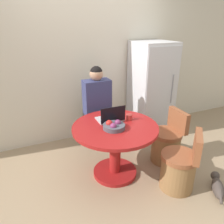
{
  "coord_description": "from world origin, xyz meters",
  "views": [
    {
      "loc": [
        -1.1,
        -2.09,
        1.93
      ],
      "look_at": [
        -0.08,
        0.22,
        0.87
      ],
      "focal_mm": 35.0,
      "sensor_mm": 36.0,
      "label": 1
    }
  ],
  "objects_px": {
    "chair_near_right_corner": "(179,169)",
    "cat": "(217,186)",
    "dining_table": "(115,142)",
    "chair_right_side": "(167,144)",
    "person_seated": "(96,105)",
    "laptop": "(111,118)",
    "fruit_bowl": "(114,126)",
    "refrigerator": "(151,90)"
  },
  "relations": [
    {
      "from": "chair_near_right_corner",
      "to": "fruit_bowl",
      "type": "xyz_separation_m",
      "value": [
        -0.65,
        0.5,
        0.48
      ]
    },
    {
      "from": "chair_right_side",
      "to": "laptop",
      "type": "relative_size",
      "value": 2.33
    },
    {
      "from": "chair_near_right_corner",
      "to": "fruit_bowl",
      "type": "bearing_deg",
      "value": -84.74
    },
    {
      "from": "refrigerator",
      "to": "chair_right_side",
      "type": "xyz_separation_m",
      "value": [
        -0.27,
        -0.9,
        -0.54
      ]
    },
    {
      "from": "fruit_bowl",
      "to": "laptop",
      "type": "bearing_deg",
      "value": 75.82
    },
    {
      "from": "chair_near_right_corner",
      "to": "fruit_bowl",
      "type": "height_order",
      "value": "fruit_bowl"
    },
    {
      "from": "chair_right_side",
      "to": "cat",
      "type": "xyz_separation_m",
      "value": [
        0.17,
        -0.8,
        -0.19
      ]
    },
    {
      "from": "refrigerator",
      "to": "chair_right_side",
      "type": "relative_size",
      "value": 2.1
    },
    {
      "from": "dining_table",
      "to": "chair_right_side",
      "type": "xyz_separation_m",
      "value": [
        0.82,
        -0.02,
        -0.22
      ]
    },
    {
      "from": "dining_table",
      "to": "chair_near_right_corner",
      "type": "xyz_separation_m",
      "value": [
        0.6,
        -0.56,
        -0.22
      ]
    },
    {
      "from": "refrigerator",
      "to": "fruit_bowl",
      "type": "xyz_separation_m",
      "value": [
        -1.14,
        -0.93,
        -0.05
      ]
    },
    {
      "from": "refrigerator",
      "to": "cat",
      "type": "distance_m",
      "value": 1.85
    },
    {
      "from": "person_seated",
      "to": "fruit_bowl",
      "type": "height_order",
      "value": "person_seated"
    },
    {
      "from": "laptop",
      "to": "cat",
      "type": "distance_m",
      "value": 1.55
    },
    {
      "from": "chair_right_side",
      "to": "chair_near_right_corner",
      "type": "relative_size",
      "value": 1.0
    },
    {
      "from": "dining_table",
      "to": "person_seated",
      "type": "xyz_separation_m",
      "value": [
        0.03,
        0.76,
        0.24
      ]
    },
    {
      "from": "person_seated",
      "to": "laptop",
      "type": "xyz_separation_m",
      "value": [
        -0.02,
        -0.6,
        0.04
      ]
    },
    {
      "from": "person_seated",
      "to": "laptop",
      "type": "bearing_deg",
      "value": 88.29
    },
    {
      "from": "person_seated",
      "to": "fruit_bowl",
      "type": "relative_size",
      "value": 4.98
    },
    {
      "from": "chair_near_right_corner",
      "to": "person_seated",
      "type": "bearing_deg",
      "value": -113.58
    },
    {
      "from": "laptop",
      "to": "cat",
      "type": "height_order",
      "value": "laptop"
    },
    {
      "from": "chair_right_side",
      "to": "cat",
      "type": "relative_size",
      "value": 1.91
    },
    {
      "from": "chair_near_right_corner",
      "to": "cat",
      "type": "relative_size",
      "value": 1.91
    },
    {
      "from": "laptop",
      "to": "fruit_bowl",
      "type": "relative_size",
      "value": 1.24
    },
    {
      "from": "person_seated",
      "to": "cat",
      "type": "height_order",
      "value": "person_seated"
    },
    {
      "from": "laptop",
      "to": "fruit_bowl",
      "type": "distance_m",
      "value": 0.23
    },
    {
      "from": "dining_table",
      "to": "chair_right_side",
      "type": "distance_m",
      "value": 0.85
    },
    {
      "from": "laptop",
      "to": "cat",
      "type": "xyz_separation_m",
      "value": [
        0.98,
        -0.99,
        -0.68
      ]
    },
    {
      "from": "refrigerator",
      "to": "cat",
      "type": "xyz_separation_m",
      "value": [
        -0.11,
        -1.7,
        -0.73
      ]
    },
    {
      "from": "laptop",
      "to": "fruit_bowl",
      "type": "height_order",
      "value": "laptop"
    },
    {
      "from": "chair_near_right_corner",
      "to": "laptop",
      "type": "height_order",
      "value": "laptop"
    },
    {
      "from": "chair_near_right_corner",
      "to": "fruit_bowl",
      "type": "relative_size",
      "value": 2.89
    },
    {
      "from": "chair_right_side",
      "to": "laptop",
      "type": "bearing_deg",
      "value": -101.45
    },
    {
      "from": "dining_table",
      "to": "laptop",
      "type": "distance_m",
      "value": 0.32
    },
    {
      "from": "laptop",
      "to": "refrigerator",
      "type": "bearing_deg",
      "value": -146.82
    },
    {
      "from": "chair_right_side",
      "to": "person_seated",
      "type": "distance_m",
      "value": 1.2
    },
    {
      "from": "dining_table",
      "to": "refrigerator",
      "type": "bearing_deg",
      "value": 38.62
    },
    {
      "from": "fruit_bowl",
      "to": "cat",
      "type": "distance_m",
      "value": 1.46
    },
    {
      "from": "dining_table",
      "to": "chair_right_side",
      "type": "bearing_deg",
      "value": -1.38
    },
    {
      "from": "chair_near_right_corner",
      "to": "cat",
      "type": "distance_m",
      "value": 0.51
    },
    {
      "from": "dining_table",
      "to": "person_seated",
      "type": "bearing_deg",
      "value": 87.94
    },
    {
      "from": "chair_near_right_corner",
      "to": "laptop",
      "type": "xyz_separation_m",
      "value": [
        -0.59,
        0.73,
        0.49
      ]
    }
  ]
}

